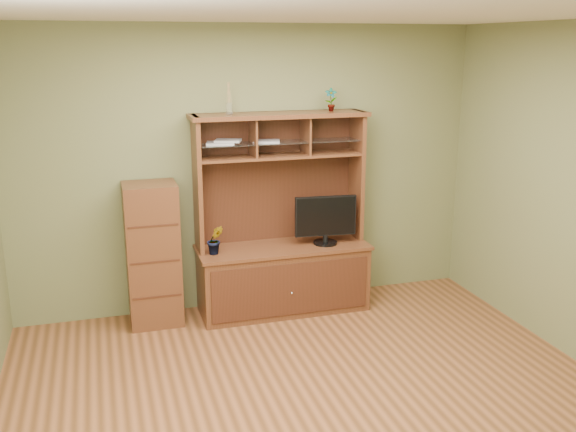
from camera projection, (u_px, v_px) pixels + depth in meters
name	position (u px, v px, depth m)	size (l,w,h in m)	color
room	(319.00, 224.00, 4.29)	(4.54, 4.04, 2.74)	#563218
media_hutch	(282.00, 258.00, 6.17)	(1.66, 0.61, 1.90)	#482714
monitor	(326.00, 219.00, 6.11)	(0.59, 0.23, 0.47)	black
orchid_plant	(215.00, 240.00, 5.84)	(0.15, 0.12, 0.27)	#2F571D
top_plant	(331.00, 100.00, 5.99)	(0.11, 0.08, 0.22)	#2E6121
reed_diffuser	(229.00, 102.00, 5.72)	(0.06, 0.06, 0.29)	silver
magazines	(238.00, 142.00, 5.84)	(0.72, 0.25, 0.04)	#9D9DA1
side_cabinet	(153.00, 254.00, 5.83)	(0.47, 0.43, 1.32)	#482714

